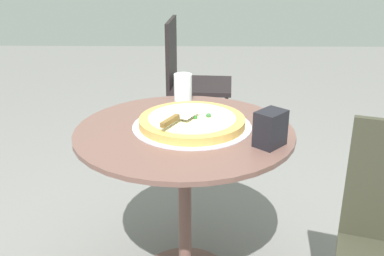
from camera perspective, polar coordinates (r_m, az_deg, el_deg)
name	(u,v)px	position (r m, az deg, el deg)	size (l,w,h in m)	color
patio_table	(185,167)	(1.79, -0.94, -4.87)	(0.84, 0.84, 0.71)	brown
pizza_on_tray	(192,122)	(1.75, 0.00, 0.77)	(0.46, 0.46, 0.05)	silver
pizza_server	(177,117)	(1.68, -1.91, 1.36)	(0.14, 0.21, 0.02)	silver
drinking_cup	(183,87)	(2.04, -1.15, 5.16)	(0.08, 0.08, 0.12)	white
napkin_dispenser	(270,128)	(1.59, 9.85, -0.06)	(0.10, 0.08, 0.13)	black
patio_chair_near	(189,75)	(3.16, -0.40, 6.70)	(0.46, 0.46, 0.91)	black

